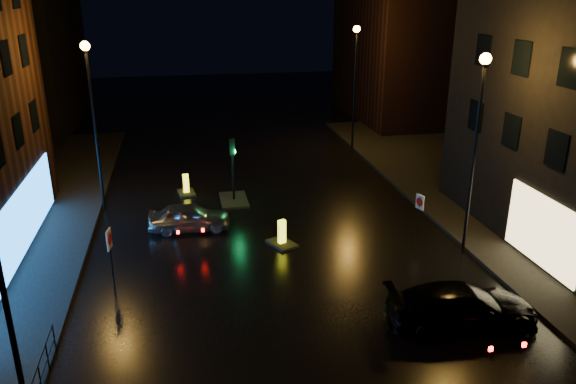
{
  "coord_description": "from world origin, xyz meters",
  "views": [
    {
      "loc": [
        -3.72,
        -13.84,
        10.73
      ],
      "look_at": [
        0.42,
        7.34,
        2.8
      ],
      "focal_mm": 35.0,
      "sensor_mm": 36.0,
      "label": 1
    }
  ],
  "objects_px": {
    "traffic_signal": "(234,192)",
    "bollard_far": "(186,190)",
    "silver_hatchback": "(189,217)",
    "road_sign_right": "(420,206)",
    "bollard_near": "(282,240)",
    "road_sign_left": "(110,244)",
    "dark_sedan": "(462,307)"
  },
  "relations": [
    {
      "from": "dark_sedan",
      "to": "bollard_far",
      "type": "relative_size",
      "value": 3.61
    },
    {
      "from": "bollard_far",
      "to": "road_sign_left",
      "type": "distance_m",
      "value": 10.22
    },
    {
      "from": "bollard_far",
      "to": "road_sign_left",
      "type": "relative_size",
      "value": 0.6
    },
    {
      "from": "traffic_signal",
      "to": "bollard_near",
      "type": "xyz_separation_m",
      "value": [
        1.53,
        -5.77,
        -0.24
      ]
    },
    {
      "from": "silver_hatchback",
      "to": "road_sign_right",
      "type": "xyz_separation_m",
      "value": [
        10.1,
        -2.85,
        0.91
      ]
    },
    {
      "from": "dark_sedan",
      "to": "bollard_far",
      "type": "height_order",
      "value": "dark_sedan"
    },
    {
      "from": "road_sign_right",
      "to": "road_sign_left",
      "type": "bearing_deg",
      "value": -9.4
    },
    {
      "from": "dark_sedan",
      "to": "road_sign_right",
      "type": "xyz_separation_m",
      "value": [
        1.45,
        6.93,
        0.82
      ]
    },
    {
      "from": "silver_hatchback",
      "to": "bollard_far",
      "type": "xyz_separation_m",
      "value": [
        -0.04,
        4.93,
        -0.39
      ]
    },
    {
      "from": "traffic_signal",
      "to": "dark_sedan",
      "type": "xyz_separation_m",
      "value": [
        6.25,
        -13.1,
        0.23
      ]
    },
    {
      "from": "traffic_signal",
      "to": "dark_sedan",
      "type": "bearing_deg",
      "value": -64.49
    },
    {
      "from": "dark_sedan",
      "to": "bollard_far",
      "type": "bearing_deg",
      "value": 35.17
    },
    {
      "from": "bollard_near",
      "to": "road_sign_right",
      "type": "height_order",
      "value": "road_sign_right"
    },
    {
      "from": "dark_sedan",
      "to": "road_sign_left",
      "type": "distance_m",
      "value": 12.73
    },
    {
      "from": "traffic_signal",
      "to": "road_sign_left",
      "type": "height_order",
      "value": "traffic_signal"
    },
    {
      "from": "traffic_signal",
      "to": "road_sign_right",
      "type": "xyz_separation_m",
      "value": [
        7.7,
        -6.17,
        1.05
      ]
    },
    {
      "from": "silver_hatchback",
      "to": "bollard_near",
      "type": "distance_m",
      "value": 4.65
    },
    {
      "from": "dark_sedan",
      "to": "silver_hatchback",
      "type": "bearing_deg",
      "value": 46.1
    },
    {
      "from": "dark_sedan",
      "to": "bollard_near",
      "type": "height_order",
      "value": "dark_sedan"
    },
    {
      "from": "bollard_near",
      "to": "road_sign_left",
      "type": "relative_size",
      "value": 0.69
    },
    {
      "from": "traffic_signal",
      "to": "bollard_far",
      "type": "relative_size",
      "value": 2.48
    },
    {
      "from": "road_sign_left",
      "to": "road_sign_right",
      "type": "distance_m",
      "value": 13.24
    },
    {
      "from": "bollard_far",
      "to": "road_sign_right",
      "type": "distance_m",
      "value": 12.85
    },
    {
      "from": "bollard_near",
      "to": "traffic_signal",
      "type": "bearing_deg",
      "value": 80.44
    },
    {
      "from": "traffic_signal",
      "to": "road_sign_right",
      "type": "height_order",
      "value": "traffic_signal"
    },
    {
      "from": "bollard_near",
      "to": "road_sign_left",
      "type": "distance_m",
      "value": 7.44
    },
    {
      "from": "silver_hatchback",
      "to": "road_sign_left",
      "type": "height_order",
      "value": "road_sign_left"
    },
    {
      "from": "bollard_far",
      "to": "bollard_near",
      "type": "bearing_deg",
      "value": -69.31
    },
    {
      "from": "silver_hatchback",
      "to": "bollard_far",
      "type": "distance_m",
      "value": 4.95
    },
    {
      "from": "silver_hatchback",
      "to": "traffic_signal",
      "type": "bearing_deg",
      "value": -33.34
    },
    {
      "from": "traffic_signal",
      "to": "road_sign_left",
      "type": "xyz_separation_m",
      "value": [
        -5.4,
        -8.06,
        1.23
      ]
    },
    {
      "from": "road_sign_right",
      "to": "traffic_signal",
      "type": "bearing_deg",
      "value": -56.34
    }
  ]
}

